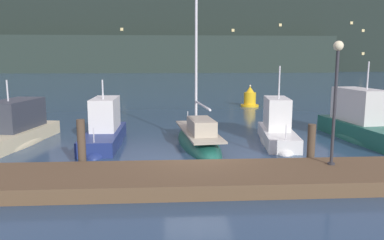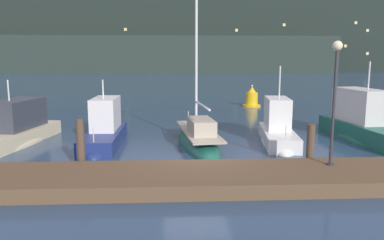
{
  "view_description": "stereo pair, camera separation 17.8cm",
  "coord_description": "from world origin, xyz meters",
  "px_view_note": "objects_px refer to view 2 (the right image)",
  "views": [
    {
      "loc": [
        -1.05,
        -13.62,
        3.96
      ],
      "look_at": [
        0.0,
        3.09,
        1.2
      ],
      "focal_mm": 35.0,
      "sensor_mm": 36.0,
      "label": 1
    },
    {
      "loc": [
        -0.88,
        -13.63,
        3.96
      ],
      "look_at": [
        0.0,
        3.09,
        1.2
      ],
      "focal_mm": 35.0,
      "sensor_mm": 36.0,
      "label": 2
    }
  ],
  "objects_px": {
    "motorboat_berth_2": "(12,137)",
    "sailboat_berth_4": "(198,142)",
    "channel_buoy": "(252,99)",
    "motorboat_berth_3": "(105,136)",
    "motorboat_berth_6": "(365,131)",
    "dock_lamppost": "(335,83)",
    "motorboat_berth_5": "(278,134)"
  },
  "relations": [
    {
      "from": "motorboat_berth_2",
      "to": "sailboat_berth_4",
      "type": "xyz_separation_m",
      "value": [
        8.69,
        -0.71,
        -0.2
      ]
    },
    {
      "from": "channel_buoy",
      "to": "motorboat_berth_3",
      "type": "bearing_deg",
      "value": -126.46
    },
    {
      "from": "motorboat_berth_6",
      "to": "dock_lamppost",
      "type": "bearing_deg",
      "value": -126.23
    },
    {
      "from": "channel_buoy",
      "to": "motorboat_berth_6",
      "type": "bearing_deg",
      "value": -78.08
    },
    {
      "from": "motorboat_berth_2",
      "to": "channel_buoy",
      "type": "distance_m",
      "value": 19.26
    },
    {
      "from": "sailboat_berth_4",
      "to": "motorboat_berth_5",
      "type": "relative_size",
      "value": 1.57
    },
    {
      "from": "motorboat_berth_3",
      "to": "dock_lamppost",
      "type": "height_order",
      "value": "dock_lamppost"
    },
    {
      "from": "motorboat_berth_2",
      "to": "sailboat_berth_4",
      "type": "bearing_deg",
      "value": -4.64
    },
    {
      "from": "motorboat_berth_2",
      "to": "sailboat_berth_4",
      "type": "distance_m",
      "value": 8.72
    },
    {
      "from": "motorboat_berth_3",
      "to": "motorboat_berth_6",
      "type": "relative_size",
      "value": 0.82
    },
    {
      "from": "sailboat_berth_4",
      "to": "motorboat_berth_5",
      "type": "height_order",
      "value": "sailboat_berth_4"
    },
    {
      "from": "motorboat_berth_5",
      "to": "motorboat_berth_2",
      "type": "bearing_deg",
      "value": 178.52
    },
    {
      "from": "sailboat_berth_4",
      "to": "dock_lamppost",
      "type": "distance_m",
      "value": 7.13
    },
    {
      "from": "dock_lamppost",
      "to": "channel_buoy",
      "type": "bearing_deg",
      "value": 85.92
    },
    {
      "from": "motorboat_berth_6",
      "to": "channel_buoy",
      "type": "height_order",
      "value": "motorboat_berth_6"
    },
    {
      "from": "dock_lamppost",
      "to": "motorboat_berth_2",
      "type": "bearing_deg",
      "value": 155.88
    },
    {
      "from": "sailboat_berth_4",
      "to": "motorboat_berth_6",
      "type": "distance_m",
      "value": 8.23
    },
    {
      "from": "motorboat_berth_6",
      "to": "motorboat_berth_5",
      "type": "bearing_deg",
      "value": -176.77
    },
    {
      "from": "motorboat_berth_6",
      "to": "motorboat_berth_2",
      "type": "bearing_deg",
      "value": 179.74
    },
    {
      "from": "sailboat_berth_4",
      "to": "channel_buoy",
      "type": "bearing_deg",
      "value": 68.61
    },
    {
      "from": "sailboat_berth_4",
      "to": "motorboat_berth_6",
      "type": "xyz_separation_m",
      "value": [
        8.2,
        0.63,
        0.31
      ]
    },
    {
      "from": "motorboat_berth_3",
      "to": "sailboat_berth_4",
      "type": "height_order",
      "value": "sailboat_berth_4"
    },
    {
      "from": "motorboat_berth_5",
      "to": "motorboat_berth_6",
      "type": "distance_m",
      "value": 4.39
    },
    {
      "from": "sailboat_berth_4",
      "to": "dock_lamppost",
      "type": "xyz_separation_m",
      "value": [
        4.07,
        -5.01,
        3.03
      ]
    },
    {
      "from": "motorboat_berth_3",
      "to": "motorboat_berth_5",
      "type": "bearing_deg",
      "value": -1.4
    },
    {
      "from": "motorboat_berth_3",
      "to": "motorboat_berth_5",
      "type": "relative_size",
      "value": 1.08
    },
    {
      "from": "motorboat_berth_3",
      "to": "channel_buoy",
      "type": "xyz_separation_m",
      "value": [
        9.78,
        13.24,
        0.27
      ]
    },
    {
      "from": "motorboat_berth_5",
      "to": "motorboat_berth_3",
      "type": "bearing_deg",
      "value": 178.6
    },
    {
      "from": "motorboat_berth_6",
      "to": "channel_buoy",
      "type": "relative_size",
      "value": 3.85
    },
    {
      "from": "channel_buoy",
      "to": "dock_lamppost",
      "type": "height_order",
      "value": "dock_lamppost"
    },
    {
      "from": "motorboat_berth_2",
      "to": "motorboat_berth_3",
      "type": "relative_size",
      "value": 1.25
    },
    {
      "from": "motorboat_berth_2",
      "to": "motorboat_berth_5",
      "type": "distance_m",
      "value": 12.51
    }
  ]
}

